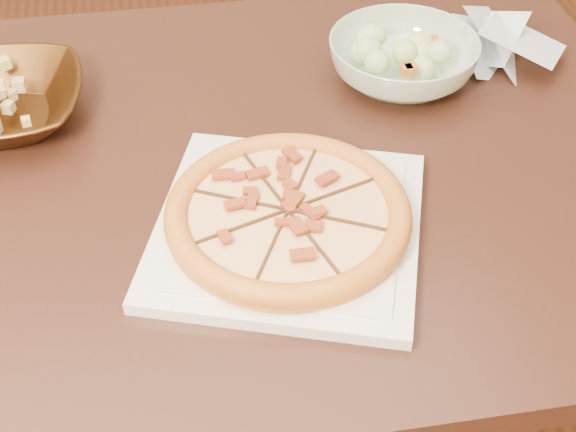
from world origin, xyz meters
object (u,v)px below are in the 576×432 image
Objects in this scene: pizza at (288,214)px; salad_bowl at (403,61)px; dining_table at (183,216)px; plate at (288,227)px.

salad_bowl is (0.24, 0.32, 0.00)m from pizza.
dining_table is 4.72× the size of pizza.
pizza reaches higher than plate.
salad_bowl is (0.37, 0.15, 0.13)m from dining_table.
pizza reaches higher than dining_table.
plate is (0.13, -0.16, 0.11)m from dining_table.
plate is 1.80× the size of salad_bowl.
pizza is 0.40m from salad_bowl.
dining_table is 0.42m from salad_bowl.
plate is at bearing -51.78° from dining_table.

